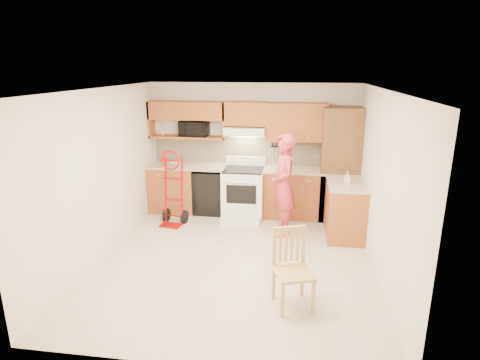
% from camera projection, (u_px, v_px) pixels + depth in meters
% --- Properties ---
extents(floor, '(4.00, 4.50, 0.02)m').
position_uv_depth(floor, '(235.00, 260.00, 5.97)').
color(floor, beige).
rests_on(floor, ground).
extents(ceiling, '(4.00, 4.50, 0.02)m').
position_uv_depth(ceiling, '(235.00, 89.00, 5.27)').
color(ceiling, white).
rests_on(ceiling, ground).
extents(wall_back, '(4.00, 0.02, 2.50)m').
position_uv_depth(wall_back, '(253.00, 148.00, 7.77)').
color(wall_back, '#F1E3C8').
rests_on(wall_back, ground).
extents(wall_front, '(4.00, 0.02, 2.50)m').
position_uv_depth(wall_front, '(196.00, 250.00, 3.47)').
color(wall_front, '#F1E3C8').
rests_on(wall_front, ground).
extents(wall_left, '(0.02, 4.50, 2.50)m').
position_uv_depth(wall_left, '(102.00, 174.00, 5.89)').
color(wall_left, '#F1E3C8').
rests_on(wall_left, ground).
extents(wall_right, '(0.02, 4.50, 2.50)m').
position_uv_depth(wall_right, '(382.00, 185.00, 5.35)').
color(wall_right, '#F1E3C8').
rests_on(wall_right, ground).
extents(backsplash, '(3.92, 0.03, 0.55)m').
position_uv_depth(backsplash, '(252.00, 151.00, 7.76)').
color(backsplash, beige).
rests_on(backsplash, wall_back).
extents(lower_cab_left, '(0.90, 0.60, 0.90)m').
position_uv_depth(lower_cab_left, '(173.00, 188.00, 7.91)').
color(lower_cab_left, '#A0562A').
rests_on(lower_cab_left, ground).
extents(dishwasher, '(0.60, 0.60, 0.85)m').
position_uv_depth(dishwasher, '(210.00, 191.00, 7.81)').
color(dishwasher, black).
rests_on(dishwasher, ground).
extents(lower_cab_right, '(1.14, 0.60, 0.90)m').
position_uv_depth(lower_cab_right, '(294.00, 194.00, 7.58)').
color(lower_cab_right, '#A0562A').
rests_on(lower_cab_right, ground).
extents(countertop_left, '(1.50, 0.63, 0.04)m').
position_uv_depth(countertop_left, '(187.00, 166.00, 7.74)').
color(countertop_left, '#BEAA8D').
rests_on(countertop_left, lower_cab_left).
extents(countertop_right, '(1.14, 0.63, 0.04)m').
position_uv_depth(countertop_right, '(294.00, 170.00, 7.45)').
color(countertop_right, '#BEAA8D').
rests_on(countertop_right, lower_cab_right).
extents(cab_return_right, '(0.60, 1.00, 0.90)m').
position_uv_depth(cab_return_right, '(345.00, 210.00, 6.71)').
color(cab_return_right, '#A0562A').
rests_on(cab_return_right, ground).
extents(countertop_return, '(0.63, 1.00, 0.04)m').
position_uv_depth(countertop_return, '(347.00, 184.00, 6.58)').
color(countertop_return, '#BEAA8D').
rests_on(countertop_return, cab_return_right).
extents(pantry_tall, '(0.70, 0.60, 2.10)m').
position_uv_depth(pantry_tall, '(340.00, 165.00, 7.31)').
color(pantry_tall, brown).
rests_on(pantry_tall, ground).
extents(upper_cab_left, '(1.50, 0.33, 0.34)m').
position_uv_depth(upper_cab_left, '(187.00, 110.00, 7.57)').
color(upper_cab_left, '#A0562A').
rests_on(upper_cab_left, wall_back).
extents(upper_shelf_mw, '(1.50, 0.33, 0.04)m').
position_uv_depth(upper_shelf_mw, '(188.00, 137.00, 7.71)').
color(upper_shelf_mw, '#A0562A').
rests_on(upper_shelf_mw, wall_back).
extents(upper_cab_center, '(0.76, 0.33, 0.44)m').
position_uv_depth(upper_cab_center, '(246.00, 114.00, 7.43)').
color(upper_cab_center, '#A0562A').
rests_on(upper_cab_center, wall_back).
extents(upper_cab_right, '(1.14, 0.33, 0.70)m').
position_uv_depth(upper_cab_right, '(296.00, 122.00, 7.34)').
color(upper_cab_right, '#A0562A').
rests_on(upper_cab_right, wall_back).
extents(range_hood, '(0.76, 0.46, 0.14)m').
position_uv_depth(range_hood, '(245.00, 131.00, 7.45)').
color(range_hood, white).
rests_on(range_hood, wall_back).
extents(knife_strip, '(0.40, 0.05, 0.29)m').
position_uv_depth(knife_strip, '(281.00, 150.00, 7.65)').
color(knife_strip, black).
rests_on(knife_strip, backsplash).
extents(microwave, '(0.56, 0.39, 0.30)m').
position_uv_depth(microwave, '(194.00, 128.00, 7.65)').
color(microwave, black).
rests_on(microwave, upper_shelf_mw).
extents(range, '(0.76, 1.00, 1.12)m').
position_uv_depth(range, '(243.00, 190.00, 7.45)').
color(range, white).
rests_on(range, ground).
extents(person, '(0.61, 0.74, 1.75)m').
position_uv_depth(person, '(283.00, 185.00, 6.64)').
color(person, '#BC343C').
rests_on(person, ground).
extents(hand_truck, '(0.55, 0.52, 1.24)m').
position_uv_depth(hand_truck, '(172.00, 192.00, 7.12)').
color(hand_truck, '#AA0609').
rests_on(hand_truck, ground).
extents(dining_chair, '(0.56, 0.58, 0.96)m').
position_uv_depth(dining_chair, '(294.00, 270.00, 4.68)').
color(dining_chair, '#DCB668').
rests_on(dining_chair, ground).
extents(soap_bottle, '(0.09, 0.09, 0.19)m').
position_uv_depth(soap_bottle, '(347.00, 177.00, 6.53)').
color(soap_bottle, white).
rests_on(soap_bottle, countertop_return).
extents(bowl, '(0.23, 0.23, 0.05)m').
position_uv_depth(bowl, '(176.00, 163.00, 7.75)').
color(bowl, white).
rests_on(bowl, countertop_left).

